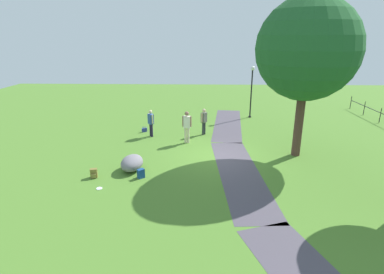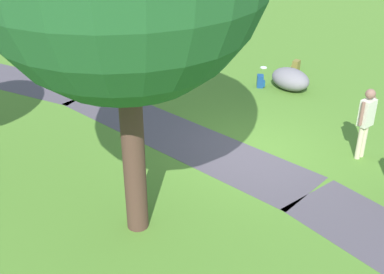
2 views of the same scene
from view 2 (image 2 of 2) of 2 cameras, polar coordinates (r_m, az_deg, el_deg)
The scene contains 7 objects.
ground_plane at distance 12.54m, azimuth 6.93°, elevation -1.75°, with size 48.00×48.00×0.00m, color #4D7B2A.
footpath_segment_mid at distance 13.20m, azimuth -1.77°, elevation 0.14°, with size 8.10×2.30×0.01m.
lawn_boulder at distance 16.28m, azimuth 11.28°, elevation 6.56°, with size 1.45×1.08×0.68m.
passerby_on_path at distance 12.43m, azimuth 19.43°, elevation 2.04°, with size 0.27×0.52×1.82m.
backpack_by_boulder at distance 16.35m, azimuth 7.90°, elevation 6.39°, with size 0.35×0.35×0.40m.
spare_backpack_on_lawn at distance 17.90m, azimuth 11.89°, elevation 8.02°, with size 0.31×0.32×0.40m.
frisbee_on_grass at distance 18.09m, azimuth 8.27°, elevation 7.93°, with size 0.24×0.24×0.02m.
Camera 2 is at (-6.70, 8.55, 6.26)m, focal length 46.23 mm.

